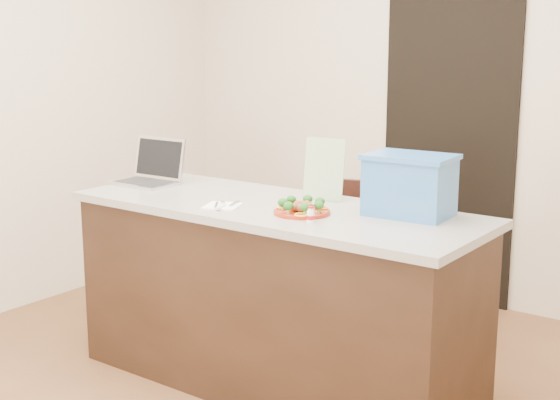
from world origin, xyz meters
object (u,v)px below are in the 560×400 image
Objects in this scene: yogurt_bottle at (311,216)px; blue_box at (410,185)px; plate at (302,212)px; napkin at (222,206)px; island at (275,296)px; laptop at (152,171)px; chair at (357,246)px.

yogurt_bottle is 0.18× the size of blue_box.
plate is 1.63× the size of napkin.
island is at bearing 45.34° from napkin.
napkin is at bearing 178.04° from yogurt_bottle.
island is 0.52m from plate.
island is 0.63m from yogurt_bottle.
island is 5.16× the size of blue_box.
yogurt_bottle reaches higher than napkin.
blue_box is at bearing 24.25° from napkin.
blue_box reaches higher than island.
laptop is (-1.22, 0.25, 0.04)m from yogurt_bottle.
island is 2.34× the size of chair.
blue_box is (0.28, 0.38, 0.11)m from yogurt_bottle.
laptop is at bearing 168.62° from yogurt_bottle.
laptop is at bearing 176.78° from island.
laptop is (-0.70, 0.23, 0.06)m from napkin.
chair is (0.80, 0.86, -0.49)m from laptop.
island is 1.03m from laptop.
napkin is 0.88m from blue_box.
plate is 0.29× the size of chair.
yogurt_bottle is 0.08× the size of chair.
blue_box is at bearing 3.26° from laptop.
napkin is at bearing -114.03° from chair.
laptop is at bearing -151.89° from chair.
plate reaches higher than island.
laptop reaches higher than chair.
laptop reaches higher than napkin.
island is 13.01× the size of napkin.
plate is 3.62× the size of yogurt_bottle.
chair is (-0.30, 0.99, -0.43)m from plate.
chair is at bearing 130.15° from blue_box.
blue_box is at bearing -65.15° from chair.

